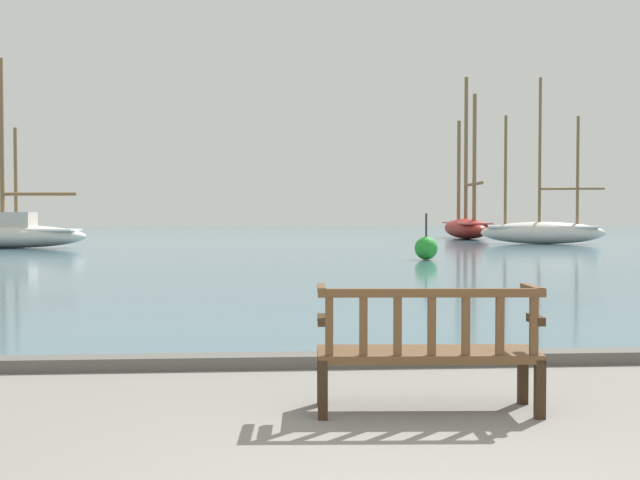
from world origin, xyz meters
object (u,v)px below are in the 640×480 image
at_px(sailboat_centre_channel, 7,233).
at_px(sailboat_far_starboard, 466,225).
at_px(sailboat_outer_port, 542,230).
at_px(channel_buoy, 426,248).
at_px(park_bench, 428,348).

distance_m(sailboat_centre_channel, sailboat_far_starboard, 24.19).
bearing_deg(sailboat_centre_channel, sailboat_far_starboard, 26.53).
height_order(sailboat_outer_port, channel_buoy, sailboat_outer_port).
xyz_separation_m(sailboat_centre_channel, channel_buoy, (15.15, -9.49, -0.27)).
relative_size(sailboat_outer_port, sailboat_centre_channel, 0.94).
distance_m(sailboat_outer_port, channel_buoy, 14.57).
bearing_deg(sailboat_centre_channel, channel_buoy, -32.05).
height_order(sailboat_centre_channel, sailboat_far_starboard, sailboat_far_starboard).
xyz_separation_m(sailboat_outer_port, channel_buoy, (-7.94, -12.21, -0.29)).
xyz_separation_m(park_bench, channel_buoy, (3.72, 17.92, -0.04)).
bearing_deg(sailboat_far_starboard, park_bench, -104.97).
height_order(sailboat_far_starboard, channel_buoy, sailboat_far_starboard).
distance_m(park_bench, sailboat_far_starboard, 39.56).
bearing_deg(sailboat_outer_port, channel_buoy, -123.03).
relative_size(sailboat_far_starboard, channel_buoy, 6.47).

